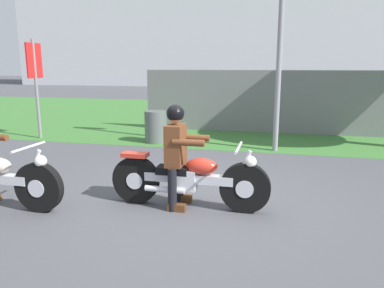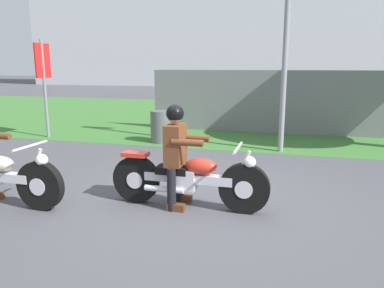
% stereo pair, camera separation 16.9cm
% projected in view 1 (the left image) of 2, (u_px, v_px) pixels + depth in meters
% --- Properties ---
extents(ground, '(120.00, 120.00, 0.00)m').
position_uv_depth(ground, '(189.00, 199.00, 5.40)').
color(ground, '#4C4C51').
extents(grass_verge, '(60.00, 12.00, 0.01)m').
position_uv_depth(grass_verge, '(247.00, 117.00, 14.20)').
color(grass_verge, '#3D7533').
rests_on(grass_verge, ground).
extents(motorcycle_lead, '(2.21, 0.66, 0.89)m').
position_uv_depth(motorcycle_lead, '(189.00, 179.00, 5.03)').
color(motorcycle_lead, black).
rests_on(motorcycle_lead, ground).
extents(rider_lead, '(0.55, 0.48, 1.42)m').
position_uv_depth(rider_lead, '(177.00, 148.00, 4.98)').
color(rider_lead, black).
rests_on(rider_lead, ground).
extents(trash_can, '(0.56, 0.56, 0.80)m').
position_uv_depth(trash_can, '(156.00, 127.00, 9.36)').
color(trash_can, '#595E5B').
rests_on(trash_can, ground).
extents(sign_banner, '(0.08, 0.60, 2.60)m').
position_uv_depth(sign_banner, '(35.00, 73.00, 9.66)').
color(sign_banner, gray).
rests_on(sign_banner, ground).
extents(fence_segment, '(7.00, 0.06, 1.80)m').
position_uv_depth(fence_segment, '(262.00, 102.00, 10.66)').
color(fence_segment, slate).
rests_on(fence_segment, ground).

